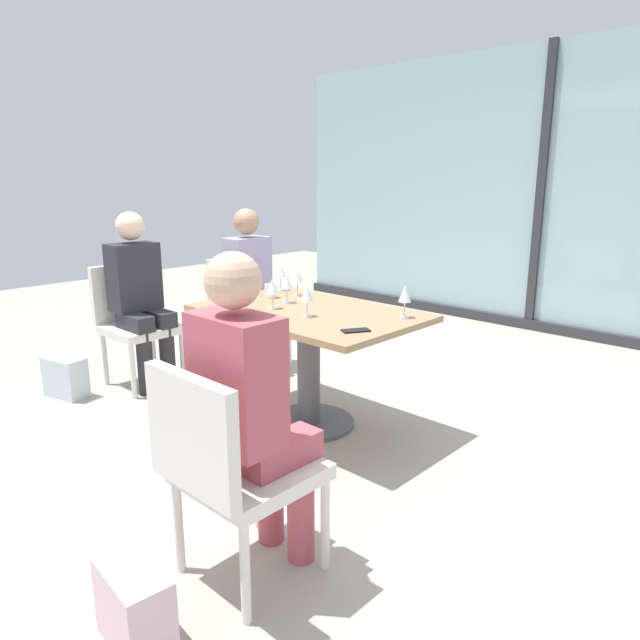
{
  "coord_description": "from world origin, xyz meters",
  "views": [
    {
      "loc": [
        2.35,
        -2.4,
        1.51
      ],
      "look_at": [
        0.0,
        0.1,
        0.65
      ],
      "focal_mm": 32.65,
      "sensor_mm": 36.0,
      "label": 1
    }
  ],
  "objects_px": {
    "wine_glass_1": "(297,276)",
    "handbag_2": "(65,377)",
    "chair_front_right": "(229,463)",
    "person_front_right": "(250,402)",
    "chair_far_left": "(245,305)",
    "wine_glass_0": "(272,287)",
    "wine_glass_5": "(287,282)",
    "cell_phone_on_table": "(356,330)",
    "coffee_cup": "(271,291)",
    "dining_table_main": "(309,340)",
    "person_far_left": "(253,282)",
    "wine_glass_3": "(281,271)",
    "handbag_1": "(135,607)",
    "chair_side_end": "(134,317)",
    "wine_glass_2": "(307,294)",
    "person_side_end": "(139,292)",
    "wine_glass_4": "(405,294)",
    "handbag_0": "(216,367)"
  },
  "relations": [
    {
      "from": "chair_front_right",
      "to": "dining_table_main",
      "type": "bearing_deg",
      "value": 123.0
    },
    {
      "from": "chair_front_right",
      "to": "chair_side_end",
      "type": "distance_m",
      "value": 2.45
    },
    {
      "from": "wine_glass_1",
      "to": "wine_glass_5",
      "type": "distance_m",
      "value": 0.23
    },
    {
      "from": "chair_far_left",
      "to": "coffee_cup",
      "type": "distance_m",
      "value": 0.91
    },
    {
      "from": "wine_glass_2",
      "to": "handbag_0",
      "type": "height_order",
      "value": "wine_glass_2"
    },
    {
      "from": "handbag_2",
      "to": "dining_table_main",
      "type": "bearing_deg",
      "value": 13.6
    },
    {
      "from": "person_far_left",
      "to": "handbag_0",
      "type": "xyz_separation_m",
      "value": [
        0.11,
        -0.46,
        -0.56
      ]
    },
    {
      "from": "wine_glass_4",
      "to": "wine_glass_2",
      "type": "bearing_deg",
      "value": -139.38
    },
    {
      "from": "handbag_2",
      "to": "chair_side_end",
      "type": "bearing_deg",
      "value": 65.82
    },
    {
      "from": "wine_glass_0",
      "to": "handbag_2",
      "type": "distance_m",
      "value": 1.72
    },
    {
      "from": "wine_glass_4",
      "to": "handbag_1",
      "type": "xyz_separation_m",
      "value": [
        0.29,
        -1.87,
        -0.72
      ]
    },
    {
      "from": "chair_front_right",
      "to": "person_front_right",
      "type": "distance_m",
      "value": 0.23
    },
    {
      "from": "dining_table_main",
      "to": "wine_glass_0",
      "type": "relative_size",
      "value": 7.15
    },
    {
      "from": "chair_side_end",
      "to": "handbag_1",
      "type": "xyz_separation_m",
      "value": [
        2.29,
        -1.32,
        -0.36
      ]
    },
    {
      "from": "dining_table_main",
      "to": "chair_far_left",
      "type": "height_order",
      "value": "chair_far_left"
    },
    {
      "from": "cell_phone_on_table",
      "to": "handbag_1",
      "type": "bearing_deg",
      "value": -47.75
    },
    {
      "from": "wine_glass_2",
      "to": "wine_glass_4",
      "type": "relative_size",
      "value": 1.0
    },
    {
      "from": "wine_glass_1",
      "to": "coffee_cup",
      "type": "xyz_separation_m",
      "value": [
        -0.08,
        -0.17,
        -0.09
      ]
    },
    {
      "from": "chair_front_right",
      "to": "coffee_cup",
      "type": "distance_m",
      "value": 1.82
    },
    {
      "from": "wine_glass_4",
      "to": "handbag_2",
      "type": "xyz_separation_m",
      "value": [
        -2.09,
        -1.06,
        -0.72
      ]
    },
    {
      "from": "person_side_end",
      "to": "wine_glass_2",
      "type": "bearing_deg",
      "value": 7.78
    },
    {
      "from": "chair_far_left",
      "to": "wine_glass_3",
      "type": "relative_size",
      "value": 4.7
    },
    {
      "from": "chair_far_left",
      "to": "wine_glass_0",
      "type": "distance_m",
      "value": 1.23
    },
    {
      "from": "person_far_left",
      "to": "wine_glass_4",
      "type": "height_order",
      "value": "person_far_left"
    },
    {
      "from": "chair_front_right",
      "to": "wine_glass_5",
      "type": "height_order",
      "value": "wine_glass_5"
    },
    {
      "from": "wine_glass_0",
      "to": "wine_glass_1",
      "type": "xyz_separation_m",
      "value": [
        -0.17,
        0.38,
        0.0
      ]
    },
    {
      "from": "wine_glass_0",
      "to": "handbag_1",
      "type": "relative_size",
      "value": 0.62
    },
    {
      "from": "dining_table_main",
      "to": "wine_glass_5",
      "type": "xyz_separation_m",
      "value": [
        -0.24,
        0.05,
        0.32
      ]
    },
    {
      "from": "chair_far_left",
      "to": "person_front_right",
      "type": "xyz_separation_m",
      "value": [
        1.99,
        -1.61,
        0.2
      ]
    },
    {
      "from": "person_far_left",
      "to": "wine_glass_3",
      "type": "distance_m",
      "value": 0.57
    },
    {
      "from": "person_front_right",
      "to": "cell_phone_on_table",
      "type": "xyz_separation_m",
      "value": [
        -0.28,
        0.94,
        0.03
      ]
    },
    {
      "from": "handbag_0",
      "to": "handbag_2",
      "type": "bearing_deg",
      "value": -123.44
    },
    {
      "from": "wine_glass_5",
      "to": "cell_phone_on_table",
      "type": "distance_m",
      "value": 0.8
    },
    {
      "from": "dining_table_main",
      "to": "person_front_right",
      "type": "distance_m",
      "value": 1.38
    },
    {
      "from": "person_front_right",
      "to": "wine_glass_3",
      "type": "bearing_deg",
      "value": 133.72
    },
    {
      "from": "dining_table_main",
      "to": "chair_front_right",
      "type": "height_order",
      "value": "chair_front_right"
    },
    {
      "from": "person_front_right",
      "to": "wine_glass_3",
      "type": "xyz_separation_m",
      "value": [
        -1.36,
        1.43,
        0.16
      ]
    },
    {
      "from": "chair_front_right",
      "to": "wine_glass_4",
      "type": "relative_size",
      "value": 4.7
    },
    {
      "from": "wine_glass_5",
      "to": "handbag_1",
      "type": "bearing_deg",
      "value": -58.25
    },
    {
      "from": "chair_far_left",
      "to": "person_side_end",
      "type": "relative_size",
      "value": 0.69
    },
    {
      "from": "wine_glass_1",
      "to": "coffee_cup",
      "type": "relative_size",
      "value": 2.06
    },
    {
      "from": "wine_glass_1",
      "to": "handbag_2",
      "type": "bearing_deg",
      "value": -138.47
    },
    {
      "from": "person_side_end",
      "to": "person_far_left",
      "type": "bearing_deg",
      "value": 70.22
    },
    {
      "from": "handbag_1",
      "to": "handbag_2",
      "type": "xyz_separation_m",
      "value": [
        -2.38,
        0.81,
        0.0
      ]
    },
    {
      "from": "cell_phone_on_table",
      "to": "wine_glass_1",
      "type": "bearing_deg",
      "value": -175.71
    },
    {
      "from": "wine_glass_5",
      "to": "wine_glass_2",
      "type": "bearing_deg",
      "value": -26.4
    },
    {
      "from": "chair_front_right",
      "to": "person_front_right",
      "type": "height_order",
      "value": "person_front_right"
    },
    {
      "from": "chair_front_right",
      "to": "cell_phone_on_table",
      "type": "distance_m",
      "value": 1.11
    },
    {
      "from": "chair_far_left",
      "to": "handbag_2",
      "type": "relative_size",
      "value": 2.9
    },
    {
      "from": "chair_far_left",
      "to": "wine_glass_3",
      "type": "distance_m",
      "value": 0.74
    }
  ]
}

